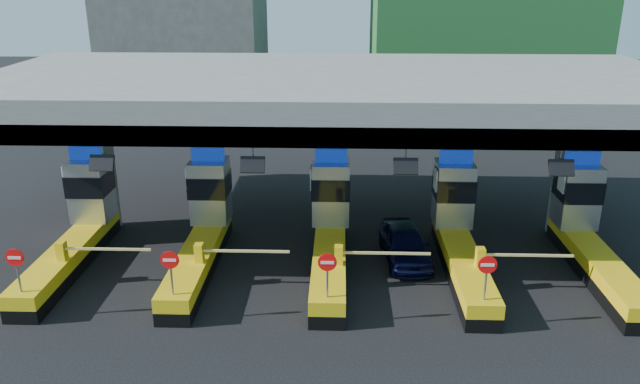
{
  "coord_description": "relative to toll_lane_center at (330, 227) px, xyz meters",
  "views": [
    {
      "loc": [
        0.38,
        -22.3,
        10.94
      ],
      "look_at": [
        -0.39,
        0.0,
        2.93
      ],
      "focal_mm": 35.0,
      "sensor_mm": 36.0,
      "label": 1
    }
  ],
  "objects": [
    {
      "name": "ground",
      "position": [
        -0.0,
        -0.28,
        -1.4
      ],
      "size": [
        120.0,
        120.0,
        0.0
      ],
      "primitive_type": "plane",
      "color": "black",
      "rests_on": "ground"
    },
    {
      "name": "toll_lane_right",
      "position": [
        5.0,
        0.0,
        0.0
      ],
      "size": [
        4.43,
        8.0,
        4.16
      ],
      "color": "black",
      "rests_on": "ground"
    },
    {
      "name": "toll_lane_far_right",
      "position": [
        10.0,
        0.0,
        0.0
      ],
      "size": [
        4.43,
        8.0,
        4.16
      ],
      "color": "black",
      "rests_on": "ground"
    },
    {
      "name": "toll_lane_left",
      "position": [
        -5.0,
        0.0,
        0.0
      ],
      "size": [
        4.43,
        8.0,
        4.16
      ],
      "color": "black",
      "rests_on": "ground"
    },
    {
      "name": "toll_lane_center",
      "position": [
        0.0,
        0.0,
        0.0
      ],
      "size": [
        4.43,
        8.0,
        4.16
      ],
      "color": "black",
      "rests_on": "ground"
    },
    {
      "name": "van",
      "position": [
        2.97,
        0.0,
        -0.69
      ],
      "size": [
        2.07,
        4.27,
        1.41
      ],
      "primitive_type": "imported",
      "rotation": [
        0.0,
        0.0,
        0.1
      ],
      "color": "black",
      "rests_on": "ground"
    },
    {
      "name": "toll_canopy",
      "position": [
        -0.0,
        2.59,
        4.74
      ],
      "size": [
        28.0,
        12.09,
        7.0
      ],
      "color": "slate",
      "rests_on": "ground"
    },
    {
      "name": "toll_lane_far_left",
      "position": [
        -10.0,
        0.0,
        0.0
      ],
      "size": [
        4.43,
        8.0,
        4.16
      ],
      "color": "black",
      "rests_on": "ground"
    }
  ]
}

